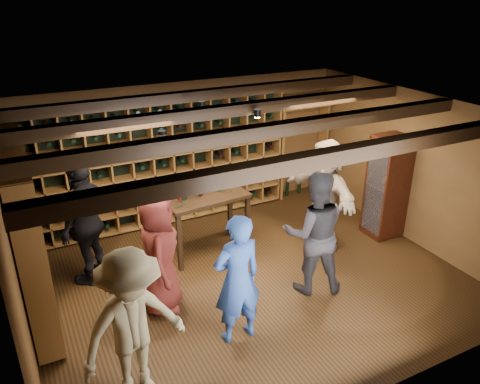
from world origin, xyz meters
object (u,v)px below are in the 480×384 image
display_cabinet (387,189)px  guest_woman_black (86,222)px  man_blue_shirt (237,279)px  tasting_table (206,203)px  guest_beige (324,195)px  guest_khaki (133,328)px  man_grey_suit (314,233)px  guest_red_floral (159,253)px

display_cabinet → guest_woman_black: (-4.78, 0.87, 0.09)m
man_blue_shirt → tasting_table: (0.47, 2.05, 0.03)m
guest_beige → display_cabinet: bearing=79.8°
guest_beige → tasting_table: guest_beige is taller
guest_khaki → guest_beige: (3.58, 1.72, 0.04)m
display_cabinet → guest_beige: bearing=172.3°
guest_woman_black → man_blue_shirt: bearing=74.0°
man_blue_shirt → guest_woman_black: 2.49m
man_grey_suit → guest_woman_black: size_ratio=0.95×
display_cabinet → man_blue_shirt: bearing=-160.3°
man_blue_shirt → guest_khaki: guest_khaki is taller
man_grey_suit → display_cabinet: bearing=-135.6°
man_grey_suit → guest_beige: guest_beige is taller
display_cabinet → tasting_table: bearing=164.7°
guest_woman_black → tasting_table: (1.81, -0.05, -0.07)m
guest_beige → guest_woman_black: bearing=-103.5°
guest_khaki → display_cabinet: bearing=4.1°
display_cabinet → man_grey_suit: (-2.04, -0.79, 0.04)m
guest_red_floral → guest_khaki: 1.49m
tasting_table → display_cabinet: bearing=-20.6°
display_cabinet → guest_beige: size_ratio=0.95×
display_cabinet → tasting_table: display_cabinet is taller
guest_red_floral → guest_beige: 2.92m
guest_woman_black → tasting_table: size_ratio=1.37×
man_blue_shirt → guest_beige: (2.26, 1.39, 0.08)m
guest_red_floral → guest_woman_black: 1.32m
man_blue_shirt → guest_red_floral: size_ratio=1.00×
guest_woman_black → guest_beige: 3.67m
guest_red_floral → tasting_table: guest_red_floral is taller
guest_beige → man_blue_shirt: bearing=-60.8°
man_blue_shirt → guest_khaki: bearing=12.0°
display_cabinet → guest_khaki: guest_khaki is taller
guest_red_floral → guest_woman_black: guest_woman_black is taller
guest_beige → tasting_table: size_ratio=1.34×
man_grey_suit → guest_woman_black: guest_woman_black is taller
man_blue_shirt → guest_red_floral: 1.18m
man_blue_shirt → tasting_table: man_blue_shirt is taller
man_grey_suit → tasting_table: bearing=-36.4°
display_cabinet → tasting_table: 3.09m
display_cabinet → man_grey_suit: size_ratio=0.98×
display_cabinet → guest_beige: guest_beige is taller
man_blue_shirt → man_grey_suit: (1.40, 0.45, 0.05)m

